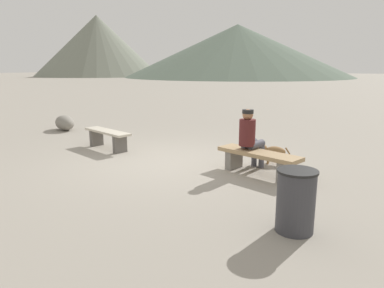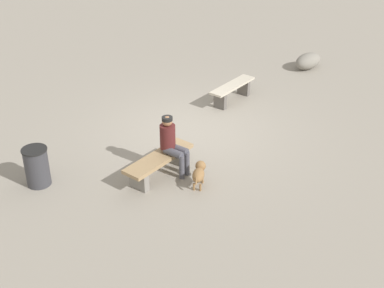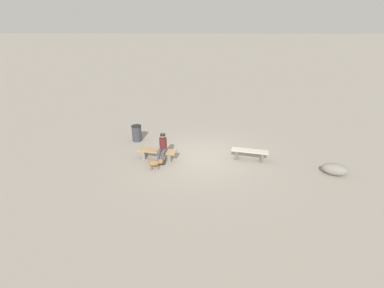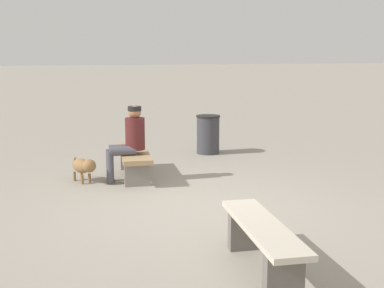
% 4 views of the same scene
% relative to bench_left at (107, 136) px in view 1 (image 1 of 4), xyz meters
% --- Properties ---
extents(ground, '(210.00, 210.00, 0.06)m').
position_rel_bench_left_xyz_m(ground, '(2.00, -0.23, -0.35)').
color(ground, gray).
extents(bench_left, '(1.61, 0.69, 0.47)m').
position_rel_bench_left_xyz_m(bench_left, '(0.00, 0.00, 0.00)').
color(bench_left, '#605B56').
rests_on(bench_left, ground).
extents(bench_right, '(1.73, 0.80, 0.45)m').
position_rel_bench_left_xyz_m(bench_right, '(4.00, 0.03, -0.01)').
color(bench_right, gray).
rests_on(bench_right, ground).
extents(seated_person, '(0.39, 0.64, 1.23)m').
position_rel_bench_left_xyz_m(seated_person, '(3.74, 0.19, 0.39)').
color(seated_person, '#511E1E').
rests_on(seated_person, ground).
extents(dog, '(0.67, 0.35, 0.42)m').
position_rel_bench_left_xyz_m(dog, '(3.94, 0.90, -0.05)').
color(dog, olive).
rests_on(dog, ground).
extents(trash_bin, '(0.50, 0.50, 0.80)m').
position_rel_bench_left_xyz_m(trash_bin, '(5.31, -1.97, 0.08)').
color(trash_bin, '#38383D').
rests_on(trash_bin, ground).
extents(boulder, '(1.10, 0.87, 0.48)m').
position_rel_bench_left_xyz_m(boulder, '(-3.15, 1.17, -0.08)').
color(boulder, gray).
rests_on(boulder, ground).
extents(distant_peak_0, '(42.41, 42.41, 9.67)m').
position_rel_bench_left_xyz_m(distant_peak_0, '(-23.75, 56.53, 4.51)').
color(distant_peak_0, '#566656').
rests_on(distant_peak_0, ground).
extents(distant_peak_2, '(25.58, 25.58, 12.17)m').
position_rel_bench_left_xyz_m(distant_peak_2, '(-50.70, 46.74, 5.77)').
color(distant_peak_2, gray).
rests_on(distant_peak_2, ground).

